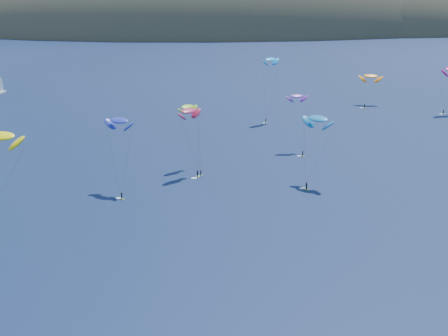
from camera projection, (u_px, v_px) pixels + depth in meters
name	position (u px, v px, depth m)	size (l,w,h in m)	color
island	(233.00, 34.00, 624.24)	(730.00, 300.00, 210.00)	#3D3526
sailboat	(1.00, 92.00, 293.07)	(8.63, 7.48, 10.38)	silver
kitesurfer_3	(188.00, 107.00, 185.24)	(7.88, 14.26, 20.07)	#C8D617
kitesurfer_4	(271.00, 59.00, 238.14)	(8.35, 9.44, 25.74)	#C8D617
kitesurfer_5	(318.00, 119.00, 171.52)	(9.78, 12.92, 20.72)	#C8D617
kitesurfer_6	(297.00, 96.00, 202.49)	(7.00, 11.27, 19.53)	#C8D617
kitesurfer_9	(189.00, 111.00, 178.25)	(8.44, 9.33, 20.87)	#C8D617
kitesurfer_10	(119.00, 121.00, 166.44)	(9.49, 13.94, 21.27)	#C8D617
kitesurfer_11	(371.00, 76.00, 269.07)	(10.34, 11.92, 14.78)	#C8D617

